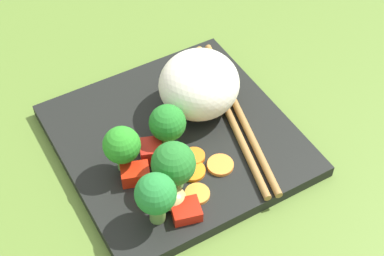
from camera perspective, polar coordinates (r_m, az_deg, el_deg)
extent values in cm
cube|color=#59782E|center=(67.32, -1.50, -2.11)|extent=(110.00, 110.00, 2.00)
cube|color=black|center=(65.99, -1.53, -1.15)|extent=(25.64, 25.64, 1.48)
ellipsoid|color=white|center=(66.00, 0.70, 4.32)|extent=(12.91, 13.02, 7.15)
cylinder|color=#76B556|center=(60.38, -1.65, -4.84)|extent=(2.68, 2.58, 2.43)
sphere|color=#25732A|center=(58.39, -1.83, -3.51)|extent=(4.59, 4.59, 4.59)
cylinder|color=#67AB45|center=(63.53, -2.60, -1.08)|extent=(1.86, 1.46, 2.61)
sphere|color=#237726|center=(61.66, -2.42, 0.51)|extent=(4.02, 4.02, 4.02)
cylinder|color=#5A9C3E|center=(61.94, -6.88, -3.12)|extent=(1.69, 1.62, 2.63)
sphere|color=#2B8B24|center=(59.73, -6.91, -1.66)|extent=(3.94, 3.94, 3.94)
cylinder|color=#649543|center=(57.56, -3.40, -8.02)|extent=(2.02, 1.92, 3.10)
sphere|color=#258035|center=(55.42, -3.59, -6.44)|extent=(4.11, 4.11, 4.11)
cylinder|color=orange|center=(59.88, -4.16, -6.73)|extent=(2.85, 2.85, 0.79)
cylinder|color=#F29B37|center=(60.17, 0.52, -6.48)|extent=(3.19, 3.19, 0.41)
cylinder|color=orange|center=(61.94, 0.05, -4.23)|extent=(3.16, 3.16, 0.41)
cylinder|color=orange|center=(63.12, 0.32, -2.77)|extent=(3.26, 3.26, 0.54)
cylinder|color=orange|center=(62.50, 2.79, -3.65)|extent=(3.61, 3.61, 0.42)
cube|color=red|center=(62.68, -4.02, -2.30)|extent=(3.19, 3.15, 2.11)
cube|color=red|center=(61.13, -5.58, -4.52)|extent=(3.08, 3.56, 1.74)
cube|color=red|center=(58.44, -0.59, -8.11)|extent=(3.25, 3.47, 1.32)
ellipsoid|color=tan|center=(59.06, -2.15, -6.83)|extent=(4.48, 4.47, 1.85)
ellipsoid|color=tan|center=(61.71, -2.28, -3.30)|extent=(3.99, 4.06, 2.08)
cylinder|color=olive|center=(67.44, 4.67, 1.50)|extent=(23.73, 7.11, 0.81)
cylinder|color=olive|center=(67.12, 3.69, 1.29)|extent=(23.73, 7.11, 0.81)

